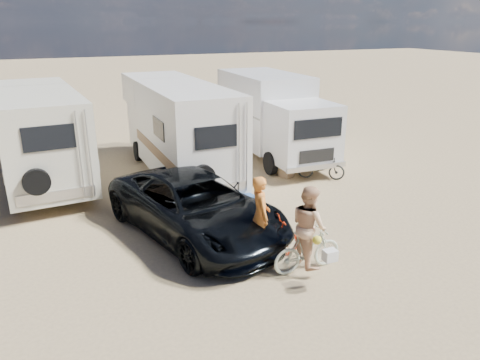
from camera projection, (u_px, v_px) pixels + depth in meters
name	position (u px, v px, depth m)	size (l,w,h in m)	color
ground	(267.00, 248.00, 11.49)	(140.00, 140.00, 0.00)	tan
rv_main	(177.00, 130.00, 16.53)	(2.32, 7.86, 3.38)	white
rv_left	(41.00, 138.00, 15.58)	(2.48, 7.09, 3.26)	beige
box_truck	(274.00, 117.00, 18.71)	(2.47, 6.96, 3.37)	silver
dark_suv	(196.00, 206.00, 11.98)	(2.68, 5.82, 1.62)	black
bike_man	(260.00, 239.00, 10.82)	(0.67, 1.92, 1.01)	red
bike_woman	(308.00, 250.00, 10.31)	(0.48, 1.70, 1.02)	beige
rider_man	(260.00, 222.00, 10.67)	(0.70, 0.46, 1.91)	orange
rider_woman	(308.00, 233.00, 10.17)	(0.91, 0.71, 1.87)	#DDAB81
bike_parked	(321.00, 167.00, 16.40)	(0.58, 1.67, 0.88)	#232624
cooler	(245.00, 202.00, 13.81)	(0.55, 0.40, 0.44)	#2A4C83
crate	(287.00, 172.00, 16.75)	(0.42, 0.42, 0.34)	#8C7051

